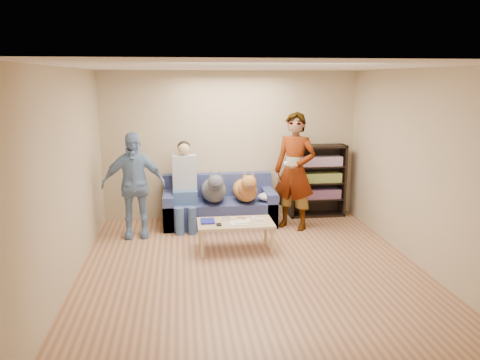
{
  "coord_description": "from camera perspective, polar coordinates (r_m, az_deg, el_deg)",
  "views": [
    {
      "loc": [
        -0.88,
        -5.69,
        2.47
      ],
      "look_at": [
        0.0,
        1.2,
        0.95
      ],
      "focal_mm": 35.0,
      "sensor_mm": 36.0,
      "label": 1
    }
  ],
  "objects": [
    {
      "name": "controller_b",
      "position": [
        6.89,
        2.39,
        -4.84
      ],
      "size": [
        0.09,
        0.06,
        0.03
      ],
      "primitive_type": "cube",
      "color": "white",
      "rests_on": "coffee_table"
    },
    {
      "name": "wall_back",
      "position": [
        8.32,
        -1.14,
        4.25
      ],
      "size": [
        4.5,
        0.0,
        4.5
      ],
      "primitive_type": "plane",
      "rotation": [
        1.57,
        0.0,
        0.0
      ],
      "color": "tan",
      "rests_on": "ground"
    },
    {
      "name": "dog_tan",
      "position": [
        7.87,
        0.7,
        -1.13
      ],
      "size": [
        0.41,
        1.16,
        0.59
      ],
      "color": "#AC7734",
      "rests_on": "sofa"
    },
    {
      "name": "pen_orange",
      "position": [
        6.67,
        -0.58,
        -5.51
      ],
      "size": [
        0.13,
        0.06,
        0.01
      ],
      "primitive_type": "cylinder",
      "rotation": [
        0.0,
        1.57,
        0.35
      ],
      "color": "#DE561F",
      "rests_on": "coffee_table"
    },
    {
      "name": "ground",
      "position": [
        6.26,
        1.42,
        -10.88
      ],
      "size": [
        5.0,
        5.0,
        0.0
      ],
      "primitive_type": "plane",
      "color": "#8E5B3C",
      "rests_on": "ground"
    },
    {
      "name": "person_standing_right",
      "position": [
        7.73,
        6.68,
        1.05
      ],
      "size": [
        0.84,
        0.8,
        1.93
      ],
      "primitive_type": "imported",
      "rotation": [
        0.0,
        0.0,
        -0.66
      ],
      "color": "gray",
      "rests_on": "ground"
    },
    {
      "name": "wallet",
      "position": [
        6.69,
        -2.59,
        -5.45
      ],
      "size": [
        0.07,
        0.12,
        0.02
      ],
      "primitive_type": "cube",
      "color": "black",
      "rests_on": "coffee_table"
    },
    {
      "name": "coffee_table",
      "position": [
        6.84,
        -0.57,
        -5.5
      ],
      "size": [
        1.1,
        0.6,
        0.42
      ],
      "color": "tan",
      "rests_on": "ground"
    },
    {
      "name": "pen_black",
      "position": [
        7.01,
        0.23,
        -4.62
      ],
      "size": [
        0.13,
        0.08,
        0.01
      ],
      "primitive_type": "cylinder",
      "rotation": [
        0.0,
        1.57,
        -0.52
      ],
      "color": "black",
      "rests_on": "coffee_table"
    },
    {
      "name": "sofa",
      "position": [
        8.11,
        -2.56,
        -3.33
      ],
      "size": [
        1.9,
        0.85,
        0.82
      ],
      "color": "#515B93",
      "rests_on": "ground"
    },
    {
      "name": "blanket",
      "position": [
        7.96,
        3.57,
        -2.04
      ],
      "size": [
        0.4,
        0.34,
        0.14
      ],
      "primitive_type": "ellipsoid",
      "color": "silver",
      "rests_on": "sofa"
    },
    {
      "name": "papers",
      "position": [
        6.74,
        -0.05,
        -5.31
      ],
      "size": [
        0.26,
        0.2,
        0.02
      ],
      "primitive_type": "cube",
      "color": "white",
      "rests_on": "coffee_table"
    },
    {
      "name": "dog_gray",
      "position": [
        7.83,
        -3.2,
        -1.15
      ],
      "size": [
        0.43,
        1.26,
        0.62
      ],
      "color": "#54565F",
      "rests_on": "sofa"
    },
    {
      "name": "person_standing_left",
      "position": [
        7.48,
        -12.85,
        -0.61
      ],
      "size": [
        1.0,
        0.47,
        1.67
      ],
      "primitive_type": "imported",
      "rotation": [
        0.0,
        0.0,
        0.06
      ],
      "color": "#7796BE",
      "rests_on": "ground"
    },
    {
      "name": "magazine",
      "position": [
        6.75,
        0.18,
        -5.14
      ],
      "size": [
        0.22,
        0.17,
        0.01
      ],
      "primitive_type": "cube",
      "color": "beige",
      "rests_on": "coffee_table"
    },
    {
      "name": "held_controller",
      "position": [
        7.46,
        5.59,
        2.07
      ],
      "size": [
        0.08,
        0.14,
        0.03
      ],
      "primitive_type": "cube",
      "rotation": [
        0.0,
        0.0,
        -0.31
      ],
      "color": "white",
      "rests_on": "person_standing_right"
    },
    {
      "name": "bookshelf",
      "position": [
        8.57,
        9.36,
        0.11
      ],
      "size": [
        1.0,
        0.34,
        1.3
      ],
      "color": "black",
      "rests_on": "ground"
    },
    {
      "name": "headphone_cup_a",
      "position": [
        6.83,
        1.12,
        -5.03
      ],
      "size": [
        0.07,
        0.07,
        0.02
      ],
      "primitive_type": "cylinder",
      "color": "white",
      "rests_on": "coffee_table"
    },
    {
      "name": "headphone_cup_b",
      "position": [
        6.91,
        1.02,
        -4.84
      ],
      "size": [
        0.07,
        0.07,
        0.02
      ],
      "primitive_type": "cylinder",
      "color": "white",
      "rests_on": "coffee_table"
    },
    {
      "name": "camera_silver",
      "position": [
        6.92,
        -1.68,
        -4.67
      ],
      "size": [
        0.11,
        0.06,
        0.05
      ],
      "primitive_type": "cube",
      "color": "silver",
      "rests_on": "coffee_table"
    },
    {
      "name": "wall_front",
      "position": [
        3.51,
        7.77,
        -7.22
      ],
      "size": [
        4.5,
        0.0,
        4.5
      ],
      "primitive_type": "plane",
      "rotation": [
        -1.57,
        0.0,
        0.0
      ],
      "color": "tan",
      "rests_on": "ground"
    },
    {
      "name": "controller_a",
      "position": [
        6.95,
        1.63,
        -4.68
      ],
      "size": [
        0.04,
        0.13,
        0.03
      ],
      "primitive_type": "cube",
      "color": "white",
      "rests_on": "coffee_table"
    },
    {
      "name": "ceiling",
      "position": [
        5.76,
        1.56,
        13.64
      ],
      "size": [
        5.0,
        5.0,
        0.0
      ],
      "primitive_type": "plane",
      "rotation": [
        3.14,
        0.0,
        0.0
      ],
      "color": "white",
      "rests_on": "ground"
    },
    {
      "name": "wall_right",
      "position": [
        6.6,
        21.19,
        1.29
      ],
      "size": [
        0.0,
        5.0,
        5.0
      ],
      "primitive_type": "plane",
      "rotation": [
        1.57,
        0.0,
        -1.57
      ],
      "color": "tan",
      "rests_on": "ground"
    },
    {
      "name": "person_seated",
      "position": [
        7.84,
        -6.74,
        -0.24
      ],
      "size": [
        0.4,
        0.73,
        1.47
      ],
      "color": "#435E94",
      "rests_on": "sofa"
    },
    {
      "name": "wall_left",
      "position": [
        5.97,
        -20.39,
        0.26
      ],
      "size": [
        0.0,
        5.0,
        5.0
      ],
      "primitive_type": "plane",
      "rotation": [
        1.57,
        0.0,
        1.57
      ],
      "color": "tan",
      "rests_on": "ground"
    },
    {
      "name": "notebook_blue",
      "position": [
        6.84,
        -3.97,
        -5.02
      ],
      "size": [
        0.2,
        0.26,
        0.03
      ],
      "primitive_type": "cube",
      "color": "navy",
      "rests_on": "coffee_table"
    }
  ]
}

